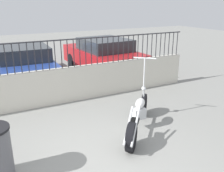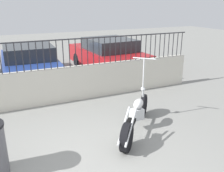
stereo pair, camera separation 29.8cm
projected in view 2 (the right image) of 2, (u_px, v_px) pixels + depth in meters
The scene contains 6 objects.
ground_plane at pixel (83, 169), 4.28m from camera, with size 40.00×40.00×0.00m, color gray.
low_wall at pixel (46, 87), 6.84m from camera, with size 9.27×0.18×0.99m.
fence_railing at pixel (43, 50), 6.51m from camera, with size 9.27×0.04×0.78m.
motorcycle_white at pixel (135, 118), 5.32m from camera, with size 1.63×1.75×1.52m.
car_blue at pixel (29, 62), 9.07m from camera, with size 1.90×3.99×1.27m.
car_red at pixel (108, 55), 9.90m from camera, with size 2.03×4.06×1.37m.
Camera 2 is at (-1.05, -3.48, 2.72)m, focal length 40.00 mm.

